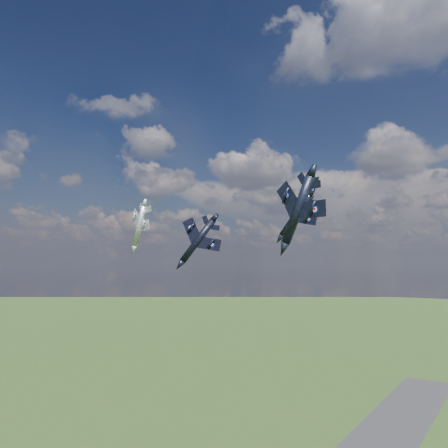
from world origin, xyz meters
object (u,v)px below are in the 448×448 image
Objects in this scene: jet_right_navy at (298,210)px; jet_left_silver at (139,226)px; jet_lead_navy at (198,241)px; jet_high_navy at (296,216)px.

jet_left_silver is at bearing 175.61° from jet_right_navy.
jet_right_navy is 1.02× the size of jet_left_silver.
jet_left_silver is at bearing 144.55° from jet_lead_navy.
jet_lead_navy is 24.31m from jet_left_silver.
jet_right_navy is 1.02× the size of jet_high_navy.
jet_high_navy is at bearing 29.01° from jet_left_silver.
jet_high_navy reaches higher than jet_left_silver.
jet_high_navy reaches higher than jet_lead_navy.
jet_left_silver is at bearing -164.65° from jet_high_navy.
jet_left_silver is (-50.69, 17.44, 1.45)m from jet_right_navy.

